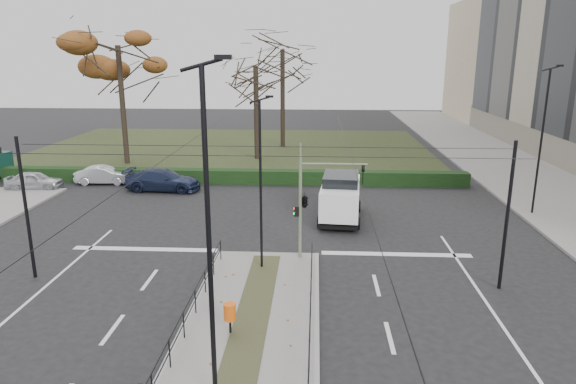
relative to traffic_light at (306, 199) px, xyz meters
name	(u,v)px	position (x,y,z in m)	size (l,w,h in m)	color
ground	(256,305)	(-1.77, -4.50, -2.88)	(140.00, 140.00, 0.00)	black
median_island	(247,340)	(-1.77, -7.00, -2.81)	(4.40, 15.00, 0.14)	slate
sidewalk_east	(521,175)	(16.23, 17.50, -2.81)	(8.00, 90.00, 0.14)	slate
park	(233,149)	(-7.77, 27.50, -2.83)	(38.00, 26.00, 0.10)	#263118
hedge	(203,176)	(-7.77, 14.10, -2.38)	(38.00, 1.00, 1.00)	black
median_railing	(246,316)	(-1.77, -7.10, -1.91)	(4.14, 13.24, 0.92)	black
catenary	(259,206)	(-1.77, -2.88, 0.54)	(20.00, 34.00, 6.00)	black
traffic_light	(306,199)	(0.00, 0.00, 0.00)	(3.21, 1.84, 4.72)	slate
litter_bin	(230,312)	(-2.37, -6.72, -1.99)	(0.41, 0.41, 1.05)	black
streetlamp_median_near	(210,243)	(-2.15, -10.31, 1.81)	(0.75, 0.15, 8.96)	black
streetlamp_median_far	(261,183)	(-1.88, -1.20, 1.00)	(0.62, 0.13, 7.37)	black
streetlamp_sidewalk	(542,140)	(13.09, 7.53, 1.53)	(0.70, 0.14, 8.40)	black
parked_car_first	(34,181)	(-19.05, 11.55, -2.24)	(1.52, 3.77, 1.28)	#B0B3B8
parked_car_second	(104,175)	(-14.90, 13.42, -2.24)	(1.37, 3.92, 1.29)	#B0B3B8
parked_car_third	(163,180)	(-10.08, 11.83, -2.14)	(2.08, 5.12, 1.49)	#1B233F
white_van	(340,196)	(1.81, 6.12, -1.53)	(2.62, 5.19, 2.62)	white
rust_tree	(118,45)	(-15.67, 20.22, 6.88)	(9.84, 9.84, 12.72)	black
bare_tree_center	(283,57)	(-2.95, 29.03, 5.95)	(7.58, 7.58, 12.52)	black
bare_tree_near	(256,73)	(-4.83, 22.80, 4.65)	(5.88, 5.88, 10.67)	black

